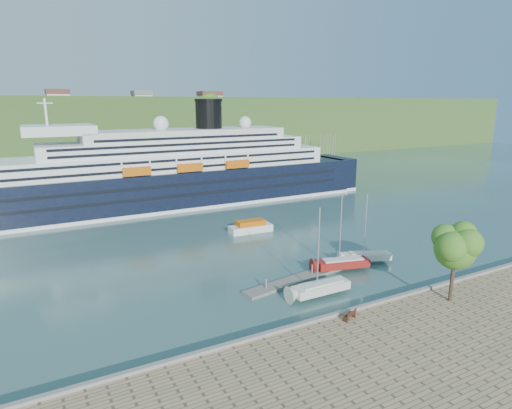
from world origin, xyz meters
name	(u,v)px	position (x,y,z in m)	size (l,w,h in m)	color
ground	(373,312)	(0.00, 0.00, 0.00)	(400.00, 400.00, 0.00)	#2A4B48
far_hillside	(115,128)	(0.00, 145.00, 12.00)	(400.00, 50.00, 24.00)	#315020
quay_coping	(375,303)	(0.00, -0.20, 1.15)	(220.00, 0.50, 0.30)	slate
cruise_ship	(163,154)	(-5.92, 57.82, 11.39)	(101.46, 14.77, 22.78)	black
park_bench	(349,314)	(-4.56, -1.45, 1.54)	(1.70, 0.70, 1.09)	#472114
promenade_tree	(454,259)	(7.81, -3.30, 5.77)	(5.76, 5.76, 9.54)	#30621A
floating_pontoon	(301,278)	(-1.94, 10.91, 0.19)	(17.21, 2.10, 0.38)	gray
sailboat_white_near	(322,255)	(-2.62, 5.86, 5.08)	(7.86, 2.18, 10.15)	silver
sailboat_red	(344,234)	(4.58, 10.79, 5.05)	(7.82, 2.17, 10.11)	maroon
sailboat_white_far	(369,231)	(9.48, 11.49, 4.69)	(7.26, 2.02, 9.38)	silver
tender_launch	(251,226)	(1.77, 32.16, 1.05)	(7.61, 2.60, 2.10)	#C3580B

